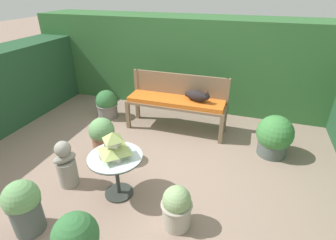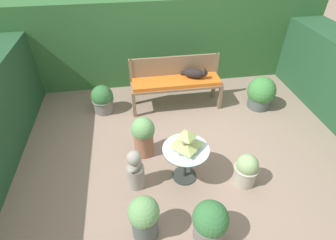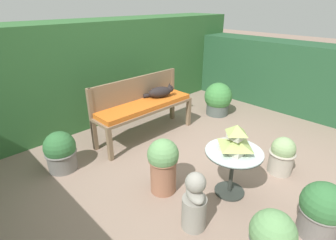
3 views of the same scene
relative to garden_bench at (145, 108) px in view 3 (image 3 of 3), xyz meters
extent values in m
plane|color=gray|center=(-0.05, -1.24, -0.49)|extent=(30.00, 30.00, 0.00)
cube|color=#336633|center=(-0.05, 1.35, 0.35)|extent=(6.40, 0.97, 1.68)
cube|color=#234C2D|center=(2.80, -0.99, 0.15)|extent=(0.70, 3.71, 1.27)
cube|color=#7F664C|center=(-0.78, -0.20, -0.26)|extent=(0.06, 0.06, 0.46)
cube|color=#7F664C|center=(0.78, -0.20, -0.26)|extent=(0.06, 0.06, 0.46)
cube|color=#7F664C|center=(-0.78, 0.20, -0.26)|extent=(0.06, 0.06, 0.46)
cube|color=#7F664C|center=(0.78, 0.20, -0.26)|extent=(0.06, 0.06, 0.46)
cube|color=#7F664C|center=(0.00, 0.00, -0.01)|extent=(1.63, 0.45, 0.04)
cube|color=orange|center=(0.00, 0.00, 0.04)|extent=(1.56, 0.42, 0.07)
cube|color=#7F664C|center=(-0.79, 0.21, -0.03)|extent=(0.06, 0.06, 0.92)
cube|color=#7F664C|center=(0.79, 0.21, -0.03)|extent=(0.06, 0.06, 0.92)
cube|color=#7F664C|center=(0.00, 0.21, 0.26)|extent=(1.56, 0.04, 0.36)
ellipsoid|color=black|center=(0.33, 0.02, 0.17)|extent=(0.41, 0.29, 0.17)
sphere|color=black|center=(0.49, -0.04, 0.20)|extent=(0.11, 0.11, 0.11)
cone|color=black|center=(0.51, -0.01, 0.26)|extent=(0.04, 0.04, 0.05)
cone|color=black|center=(0.48, -0.07, 0.26)|extent=(0.04, 0.04, 0.05)
cylinder|color=black|center=(0.21, 0.14, 0.11)|extent=(0.21, 0.13, 0.06)
cylinder|color=#2D332D|center=(-0.19, -1.69, -0.48)|extent=(0.33, 0.33, 0.02)
cylinder|color=#2D332D|center=(-0.19, -1.69, -0.22)|extent=(0.04, 0.04, 0.53)
cylinder|color=silver|center=(-0.19, -1.69, 0.04)|extent=(0.61, 0.61, 0.01)
torus|color=#2D332D|center=(-0.19, -1.69, 0.03)|extent=(0.61, 0.61, 0.02)
cube|color=beige|center=(-0.19, -1.69, 0.08)|extent=(0.24, 0.24, 0.06)
pyramid|color=#A8BC66|center=(-0.19, -1.69, 0.16)|extent=(0.32, 0.32, 0.09)
cube|color=beige|center=(-0.19, -1.69, 0.23)|extent=(0.15, 0.15, 0.06)
pyramid|color=#A8BC66|center=(-0.19, -1.69, 0.31)|extent=(0.20, 0.20, 0.10)
cylinder|color=gray|center=(-0.86, -1.72, -0.32)|extent=(0.23, 0.23, 0.33)
ellipsoid|color=gray|center=(-0.86, -1.72, -0.10)|extent=(0.27, 0.31, 0.11)
sphere|color=gray|center=(-0.86, -1.72, 0.03)|extent=(0.19, 0.19, 0.19)
cylinder|color=#ADA393|center=(0.59, -1.91, -0.34)|extent=(0.29, 0.29, 0.29)
torus|color=#ADA393|center=(0.59, -1.91, -0.21)|extent=(0.32, 0.32, 0.03)
sphere|color=#89A870|center=(0.59, -1.91, -0.15)|extent=(0.29, 0.29, 0.29)
cylinder|color=#4C5651|center=(1.54, -0.26, -0.36)|extent=(0.41, 0.41, 0.26)
torus|color=#4C5651|center=(1.54, -0.26, -0.24)|extent=(0.44, 0.44, 0.03)
sphere|color=#3D7F3D|center=(1.54, -0.26, -0.14)|extent=(0.51, 0.51, 0.51)
cylinder|color=slate|center=(-1.34, 0.06, -0.36)|extent=(0.36, 0.36, 0.26)
torus|color=slate|center=(-1.34, 0.06, -0.24)|extent=(0.39, 0.39, 0.03)
sphere|color=#336B38|center=(-1.34, 0.06, -0.16)|extent=(0.39, 0.39, 0.39)
torus|color=#4C5651|center=(-0.80, -2.42, -0.14)|extent=(0.33, 0.33, 0.03)
sphere|color=#66995B|center=(-0.80, -2.42, -0.06)|extent=(0.34, 0.34, 0.34)
cylinder|color=slate|center=(-0.10, -2.57, -0.35)|extent=(0.34, 0.34, 0.28)
torus|color=slate|center=(-0.10, -2.57, -0.22)|extent=(0.38, 0.38, 0.03)
sphere|color=#336B38|center=(-0.10, -2.57, -0.14)|extent=(0.40, 0.40, 0.40)
cylinder|color=#9E664C|center=(-0.70, -1.14, -0.28)|extent=(0.29, 0.29, 0.41)
torus|color=#9E664C|center=(-0.70, -1.14, -0.09)|extent=(0.32, 0.32, 0.03)
sphere|color=#66995B|center=(-0.70, -1.14, -0.01)|extent=(0.34, 0.34, 0.34)
camera|label=1|loc=(1.10, -3.74, 1.73)|focal=28.00mm
camera|label=2|loc=(-0.79, -4.00, 2.41)|focal=28.00mm
camera|label=3|loc=(-2.33, -2.89, 1.50)|focal=28.00mm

